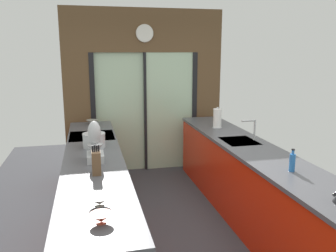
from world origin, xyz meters
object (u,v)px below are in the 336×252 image
(mixing_bowl_near, at_px, (101,218))
(mixing_bowl_far, at_px, (92,122))
(mixing_bowl_mid, at_px, (100,201))
(stock_pot, at_px, (94,140))
(soap_bottle, at_px, (292,162))
(paper_towel_roll, at_px, (217,118))
(oven_range, at_px, (93,169))
(knife_block, at_px, (96,162))
(stand_mixer, at_px, (95,146))

(mixing_bowl_near, height_order, mixing_bowl_far, mixing_bowl_far)
(mixing_bowl_mid, height_order, stock_pot, stock_pot)
(soap_bottle, xyz_separation_m, paper_towel_roll, (-0.00, 1.94, 0.05))
(mixing_bowl_near, xyz_separation_m, mixing_bowl_mid, (0.00, 0.27, -0.00))
(mixing_bowl_near, relative_size, mixing_bowl_mid, 0.98)
(mixing_bowl_near, distance_m, paper_towel_roll, 3.12)
(oven_range, xyz_separation_m, mixing_bowl_far, (0.02, 0.74, 0.50))
(oven_range, relative_size, paper_towel_roll, 2.97)
(knife_block, relative_size, stand_mixer, 0.65)
(stand_mixer, distance_m, soap_bottle, 1.93)
(mixing_bowl_far, xyz_separation_m, knife_block, (0.00, -2.26, 0.07))
(stand_mixer, distance_m, paper_towel_roll, 2.15)
(oven_range, bearing_deg, mixing_bowl_mid, -89.52)
(mixing_bowl_far, distance_m, soap_bottle, 3.15)
(stock_pot, bearing_deg, knife_block, -90.00)
(oven_range, bearing_deg, stock_pot, -88.23)
(knife_block, xyz_separation_m, stock_pot, (-0.00, 0.92, -0.02))
(mixing_bowl_near, distance_m, soap_bottle, 1.89)
(stock_pot, xyz_separation_m, paper_towel_roll, (1.78, 0.68, 0.05))
(mixing_bowl_far, distance_m, stock_pot, 1.34)
(mixing_bowl_far, bearing_deg, knife_block, -90.00)
(knife_block, bearing_deg, mixing_bowl_mid, -90.00)
(stock_pot, bearing_deg, soap_bottle, -35.42)
(soap_bottle, bearing_deg, paper_towel_roll, 90.00)
(mixing_bowl_near, xyz_separation_m, paper_towel_roll, (1.78, 2.56, 0.10))
(mixing_bowl_mid, distance_m, stand_mixer, 1.09)
(knife_block, bearing_deg, oven_range, 90.70)
(oven_range, bearing_deg, mixing_bowl_far, 88.57)
(stand_mixer, relative_size, soap_bottle, 1.93)
(stand_mixer, bearing_deg, oven_range, 90.94)
(mixing_bowl_far, xyz_separation_m, stand_mixer, (0.00, -1.86, 0.12))
(mixing_bowl_far, distance_m, paper_towel_roll, 1.90)
(paper_towel_roll, bearing_deg, stand_mixer, -145.91)
(stock_pot, distance_m, paper_towel_roll, 1.90)
(mixing_bowl_mid, bearing_deg, knife_block, 90.00)
(mixing_bowl_mid, relative_size, paper_towel_roll, 0.50)
(mixing_bowl_mid, distance_m, stock_pot, 1.62)
(mixing_bowl_far, bearing_deg, mixing_bowl_near, -90.00)
(oven_range, distance_m, stock_pot, 0.81)
(stock_pot, height_order, soap_bottle, soap_bottle)
(stock_pot, bearing_deg, mixing_bowl_mid, -90.00)
(mixing_bowl_mid, relative_size, mixing_bowl_far, 0.87)
(stock_pot, xyz_separation_m, soap_bottle, (1.78, -1.27, 0.01))
(mixing_bowl_far, height_order, soap_bottle, soap_bottle)
(mixing_bowl_mid, height_order, paper_towel_roll, paper_towel_roll)
(paper_towel_roll, bearing_deg, knife_block, -138.12)
(mixing_bowl_mid, xyz_separation_m, stock_pot, (-0.00, 1.61, 0.05))
(mixing_bowl_far, relative_size, paper_towel_roll, 0.57)
(mixing_bowl_mid, bearing_deg, stand_mixer, 90.00)
(mixing_bowl_far, bearing_deg, mixing_bowl_mid, -90.00)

